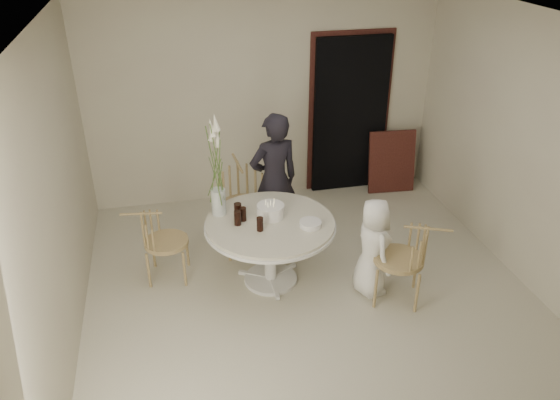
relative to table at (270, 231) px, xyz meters
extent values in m
plane|color=beige|center=(0.35, -0.25, -0.62)|extent=(4.50, 4.50, 0.00)
plane|color=silver|center=(0.35, -0.25, 2.08)|extent=(4.50, 4.50, 0.00)
plane|color=beige|center=(0.35, 2.00, 0.73)|extent=(4.50, 0.00, 4.50)
plane|color=beige|center=(0.35, -2.50, 0.73)|extent=(4.50, 0.00, 4.50)
plane|color=beige|center=(-1.90, -0.25, 0.73)|extent=(0.00, 4.50, 4.50)
plane|color=beige|center=(2.60, -0.25, 0.73)|extent=(0.00, 4.50, 4.50)
cube|color=black|center=(1.50, 1.94, 0.43)|extent=(1.00, 0.10, 2.10)
cube|color=#4F231B|center=(1.50, 1.98, 0.49)|extent=(1.12, 0.03, 2.22)
cylinder|color=silver|center=(0.00, 0.00, -0.60)|extent=(0.56, 0.56, 0.04)
cylinder|color=silver|center=(0.00, 0.00, -0.27)|extent=(0.12, 0.12, 0.65)
cylinder|color=silver|center=(0.00, 0.00, 0.07)|extent=(1.33, 1.33, 0.03)
cylinder|color=beige|center=(0.00, 0.00, 0.09)|extent=(1.30, 1.30, 0.04)
cube|color=#4F231B|center=(2.06, 1.70, -0.19)|extent=(0.66, 0.24, 0.85)
cylinder|color=tan|center=(-0.37, 0.47, -0.36)|extent=(0.03, 0.03, 0.51)
cylinder|color=tan|center=(0.08, 0.49, -0.36)|extent=(0.03, 0.03, 0.51)
cylinder|color=tan|center=(-0.39, 0.92, -0.36)|extent=(0.03, 0.03, 0.51)
cylinder|color=tan|center=(0.06, 0.94, -0.36)|extent=(0.03, 0.03, 0.51)
cylinder|color=tan|center=(-0.16, 0.70, -0.09)|extent=(0.56, 0.56, 0.06)
cylinder|color=tan|center=(1.07, -0.29, -0.39)|extent=(0.03, 0.03, 0.45)
cylinder|color=tan|center=(0.91, -0.66, -0.39)|extent=(0.03, 0.03, 0.45)
cylinder|color=tan|center=(1.43, -0.45, -0.39)|extent=(0.03, 0.03, 0.45)
cylinder|color=tan|center=(1.28, -0.81, -0.39)|extent=(0.03, 0.03, 0.45)
cylinder|color=tan|center=(1.17, -0.55, -0.15)|extent=(0.50, 0.50, 0.05)
cylinder|color=tan|center=(-0.89, 0.11, -0.41)|extent=(0.03, 0.03, 0.41)
cylinder|color=tan|center=(-0.83, 0.47, -0.41)|extent=(0.03, 0.03, 0.41)
cylinder|color=tan|center=(-1.25, 0.17, -0.41)|extent=(0.03, 0.03, 0.41)
cylinder|color=tan|center=(-1.20, 0.53, -0.41)|extent=(0.03, 0.03, 0.41)
cylinder|color=tan|center=(-1.04, 0.32, -0.18)|extent=(0.46, 0.46, 0.05)
imported|color=black|center=(0.21, 0.76, 0.18)|extent=(0.65, 0.49, 1.59)
imported|color=white|center=(0.96, -0.39, -0.09)|extent=(0.39, 0.55, 1.06)
cylinder|color=white|center=(0.03, 0.09, 0.18)|extent=(0.28, 0.28, 0.13)
cylinder|color=beige|center=(0.03, 0.09, 0.27)|extent=(0.01, 0.01, 0.05)
cylinder|color=beige|center=(0.07, 0.13, 0.27)|extent=(0.01, 0.01, 0.05)
cylinder|color=beige|center=(-0.02, 0.12, 0.27)|extent=(0.01, 0.01, 0.05)
cylinder|color=beige|center=(0.05, 0.05, 0.27)|extent=(0.01, 0.01, 0.05)
cylinder|color=beige|center=(-0.01, 0.06, 0.27)|extent=(0.01, 0.01, 0.05)
cylinder|color=black|center=(-0.33, 0.01, 0.19)|extent=(0.08, 0.08, 0.15)
cylinder|color=black|center=(-0.13, -0.14, 0.18)|extent=(0.08, 0.08, 0.14)
cylinder|color=black|center=(-0.26, 0.08, 0.19)|extent=(0.08, 0.08, 0.14)
cylinder|color=black|center=(-0.30, 0.14, 0.20)|extent=(0.10, 0.10, 0.17)
cylinder|color=white|center=(0.37, -0.18, 0.14)|extent=(0.27, 0.27, 0.05)
cylinder|color=silver|center=(-0.48, 0.27, 0.25)|extent=(0.15, 0.15, 0.28)
cylinder|color=#49682C|center=(-0.45, 0.28, 0.60)|extent=(0.01, 0.01, 0.69)
cone|color=white|center=(-0.45, 0.28, 0.94)|extent=(0.07, 0.07, 0.18)
cylinder|color=#49682C|center=(-0.49, 0.30, 0.63)|extent=(0.01, 0.01, 0.75)
cone|color=white|center=(-0.49, 0.30, 1.00)|extent=(0.07, 0.07, 0.18)
cylinder|color=#49682C|center=(-0.51, 0.26, 0.66)|extent=(0.01, 0.01, 0.81)
cone|color=white|center=(-0.51, 0.26, 1.06)|extent=(0.07, 0.07, 0.18)
cylinder|color=#49682C|center=(-0.47, 0.24, 0.69)|extent=(0.01, 0.01, 0.87)
cone|color=white|center=(-0.47, 0.24, 1.12)|extent=(0.07, 0.07, 0.18)
camera|label=1|loc=(-0.94, -4.61, 2.91)|focal=35.00mm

